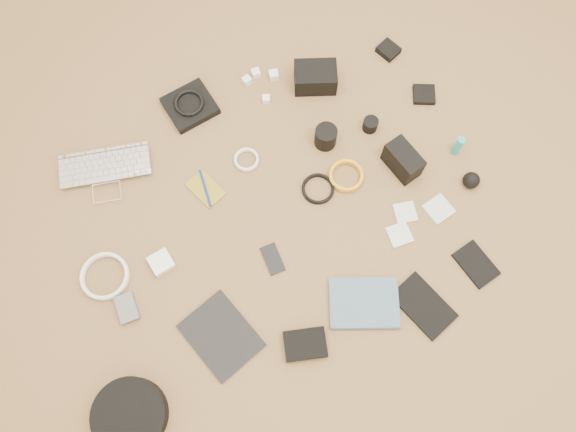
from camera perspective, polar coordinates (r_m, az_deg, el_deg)
name	(u,v)px	position (r m, az deg, el deg)	size (l,w,h in m)	color
laptop	(106,178)	(2.00, -17.97, 3.69)	(0.31, 0.22, 0.02)	silver
headphone_pouch	(190,106)	(2.06, -9.92, 10.97)	(0.16, 0.15, 0.03)	black
headphones	(189,103)	(2.04, -10.02, 11.27)	(0.11, 0.11, 0.01)	black
charger_a	(247,80)	(2.09, -4.19, 13.57)	(0.03, 0.03, 0.03)	white
charger_b	(256,73)	(2.10, -3.29, 14.28)	(0.03, 0.03, 0.03)	white
charger_c	(274,75)	(2.09, -1.46, 14.12)	(0.03, 0.03, 0.03)	white
charger_d	(266,99)	(2.05, -2.24, 11.78)	(0.03, 0.03, 0.03)	white
dslr_camera	(315,77)	(2.06, 2.80, 13.89)	(0.15, 0.10, 0.09)	black
lens_pouch	(388,50)	(2.19, 10.15, 16.26)	(0.06, 0.07, 0.03)	black
notebook_olive	(206,189)	(1.92, -8.38, 2.73)	(0.08, 0.12, 0.01)	olive
pen_blue	(205,188)	(1.91, -8.41, 2.82)	(0.01, 0.01, 0.14)	#122098
cable_white_a	(247,160)	(1.94, -4.23, 5.67)	(0.09, 0.09, 0.01)	white
lens_a	(326,137)	(1.94, 3.85, 8.03)	(0.08, 0.08, 0.08)	black
lens_b	(370,125)	(2.00, 8.36, 9.17)	(0.05, 0.05, 0.05)	black
card_reader	(424,94)	(2.11, 13.65, 11.91)	(0.08, 0.08, 0.02)	black
power_brick	(161,262)	(1.85, -12.75, -4.63)	(0.07, 0.07, 0.03)	white
cable_white_b	(105,277)	(1.90, -18.07, -5.87)	(0.16, 0.16, 0.01)	white
cable_black	(318,189)	(1.90, 3.06, 2.73)	(0.11, 0.11, 0.01)	black
cable_yellow	(346,176)	(1.92, 5.91, 4.02)	(0.12, 0.12, 0.01)	gold
flash	(403,160)	(1.93, 11.59, 5.56)	(0.07, 0.13, 0.10)	black
lens_cleaner	(458,146)	(2.00, 16.88, 6.83)	(0.03, 0.03, 0.09)	#1AA7AA
battery_charger	(127,308)	(1.85, -16.02, -9.00)	(0.06, 0.09, 0.03)	slate
tablet	(221,335)	(1.78, -6.81, -11.96)	(0.18, 0.23, 0.01)	black
phone	(273,259)	(1.82, -1.57, -4.39)	(0.05, 0.10, 0.01)	black
filter_case_left	(399,235)	(1.88, 11.26, -1.88)	(0.07, 0.07, 0.01)	silver
filter_case_mid	(405,213)	(1.91, 11.81, 0.35)	(0.07, 0.07, 0.01)	silver
filter_case_right	(439,209)	(1.94, 15.05, 0.68)	(0.08, 0.08, 0.01)	silver
air_blower	(471,180)	(1.98, 18.12, 3.47)	(0.06, 0.06, 0.06)	black
headphone_case	(130,415)	(1.79, -15.77, -18.89)	(0.22, 0.22, 0.06)	black
drive_case	(305,344)	(1.76, 1.76, -12.90)	(0.13, 0.09, 0.03)	black
paperback	(365,329)	(1.79, 7.87, -11.32)	(0.16, 0.22, 0.02)	#455F74
notebook_black_a	(424,306)	(1.84, 13.61, -8.84)	(0.12, 0.19, 0.01)	black
notebook_black_b	(476,264)	(1.91, 18.55, -4.67)	(0.09, 0.14, 0.01)	black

